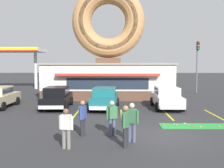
{
  "coord_description": "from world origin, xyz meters",
  "views": [
    {
      "loc": [
        -2.21,
        -11.85,
        3.34
      ],
      "look_at": [
        -2.41,
        5.0,
        2.0
      ],
      "focal_mm": 42.0,
      "sensor_mm": 36.0,
      "label": 1
    }
  ],
  "objects_px": {
    "golf_ball": "(174,124)",
    "pedestrian_beanie_man": "(66,127)",
    "pedestrian_blue_sweater_man": "(112,116)",
    "trash_bin": "(45,96)",
    "car_black": "(57,96)",
    "traffic_light_pole": "(197,60)",
    "car_white": "(167,97)",
    "pedestrian_leather_jacket_man": "(83,116)",
    "pedestrian_hooded_kid": "(132,121)",
    "car_teal": "(105,97)",
    "pedestrian_clipboard_woman": "(125,124)"
  },
  "relations": [
    {
      "from": "pedestrian_blue_sweater_man",
      "to": "car_teal",
      "type": "bearing_deg",
      "value": 94.91
    },
    {
      "from": "car_teal",
      "to": "golf_ball",
      "type": "bearing_deg",
      "value": -51.63
    },
    {
      "from": "golf_ball",
      "to": "pedestrian_clipboard_woman",
      "type": "height_order",
      "value": "pedestrian_clipboard_woman"
    },
    {
      "from": "car_black",
      "to": "traffic_light_pole",
      "type": "relative_size",
      "value": 0.8
    },
    {
      "from": "car_white",
      "to": "traffic_light_pole",
      "type": "xyz_separation_m",
      "value": [
        5.29,
        9.92,
        2.84
      ]
    },
    {
      "from": "pedestrian_blue_sweater_man",
      "to": "golf_ball",
      "type": "bearing_deg",
      "value": 32.01
    },
    {
      "from": "car_teal",
      "to": "pedestrian_hooded_kid",
      "type": "bearing_deg",
      "value": -79.8
    },
    {
      "from": "car_teal",
      "to": "traffic_light_pole",
      "type": "distance_m",
      "value": 14.46
    },
    {
      "from": "pedestrian_leather_jacket_man",
      "to": "car_white",
      "type": "bearing_deg",
      "value": 54.69
    },
    {
      "from": "car_teal",
      "to": "pedestrian_blue_sweater_man",
      "type": "height_order",
      "value": "pedestrian_blue_sweater_man"
    },
    {
      "from": "car_white",
      "to": "car_teal",
      "type": "relative_size",
      "value": 0.99
    },
    {
      "from": "golf_ball",
      "to": "pedestrian_blue_sweater_man",
      "type": "bearing_deg",
      "value": -147.99
    },
    {
      "from": "golf_ball",
      "to": "trash_bin",
      "type": "height_order",
      "value": "trash_bin"
    },
    {
      "from": "car_white",
      "to": "trash_bin",
      "type": "height_order",
      "value": "car_white"
    },
    {
      "from": "car_white",
      "to": "trash_bin",
      "type": "bearing_deg",
      "value": 160.48
    },
    {
      "from": "car_black",
      "to": "pedestrian_clipboard_woman",
      "type": "relative_size",
      "value": 2.76
    },
    {
      "from": "car_black",
      "to": "car_teal",
      "type": "bearing_deg",
      "value": -4.43
    },
    {
      "from": "pedestrian_blue_sweater_man",
      "to": "pedestrian_hooded_kid",
      "type": "bearing_deg",
      "value": -49.77
    },
    {
      "from": "car_black",
      "to": "pedestrian_beanie_man",
      "type": "relative_size",
      "value": 2.9
    },
    {
      "from": "pedestrian_hooded_kid",
      "to": "pedestrian_beanie_man",
      "type": "distance_m",
      "value": 2.77
    },
    {
      "from": "trash_bin",
      "to": "traffic_light_pole",
      "type": "relative_size",
      "value": 0.17
    },
    {
      "from": "car_teal",
      "to": "pedestrian_blue_sweater_man",
      "type": "bearing_deg",
      "value": -85.09
    },
    {
      "from": "traffic_light_pole",
      "to": "pedestrian_leather_jacket_man",
      "type": "bearing_deg",
      "value": -121.32
    },
    {
      "from": "pedestrian_clipboard_woman",
      "to": "traffic_light_pole",
      "type": "xyz_separation_m",
      "value": [
        8.7,
        18.98,
        2.78
      ]
    },
    {
      "from": "car_white",
      "to": "pedestrian_leather_jacket_man",
      "type": "relative_size",
      "value": 2.78
    },
    {
      "from": "pedestrian_hooded_kid",
      "to": "pedestrian_clipboard_woman",
      "type": "height_order",
      "value": "pedestrian_clipboard_woman"
    },
    {
      "from": "pedestrian_blue_sweater_man",
      "to": "trash_bin",
      "type": "bearing_deg",
      "value": 118.85
    },
    {
      "from": "pedestrian_clipboard_woman",
      "to": "trash_bin",
      "type": "distance_m",
      "value": 14.21
    },
    {
      "from": "car_white",
      "to": "pedestrian_leather_jacket_man",
      "type": "distance_m",
      "value": 9.17
    },
    {
      "from": "golf_ball",
      "to": "pedestrian_leather_jacket_man",
      "type": "xyz_separation_m",
      "value": [
        -4.7,
        -2.2,
        0.86
      ]
    },
    {
      "from": "traffic_light_pole",
      "to": "golf_ball",
      "type": "bearing_deg",
      "value": -111.19
    },
    {
      "from": "pedestrian_hooded_kid",
      "to": "car_white",
      "type": "bearing_deg",
      "value": 69.65
    },
    {
      "from": "golf_ball",
      "to": "pedestrian_beanie_man",
      "type": "relative_size",
      "value": 0.03
    },
    {
      "from": "golf_ball",
      "to": "pedestrian_beanie_man",
      "type": "bearing_deg",
      "value": -141.92
    },
    {
      "from": "car_white",
      "to": "pedestrian_beanie_man",
      "type": "distance_m",
      "value": 10.91
    },
    {
      "from": "pedestrian_leather_jacket_man",
      "to": "traffic_light_pole",
      "type": "bearing_deg",
      "value": 58.68
    },
    {
      "from": "car_black",
      "to": "traffic_light_pole",
      "type": "height_order",
      "value": "traffic_light_pole"
    },
    {
      "from": "pedestrian_leather_jacket_man",
      "to": "pedestrian_blue_sweater_man",
      "type": "bearing_deg",
      "value": 4.39
    },
    {
      "from": "trash_bin",
      "to": "car_white",
      "type": "bearing_deg",
      "value": -19.52
    },
    {
      "from": "car_black",
      "to": "trash_bin",
      "type": "distance_m",
      "value": 3.99
    },
    {
      "from": "car_teal",
      "to": "pedestrian_clipboard_woman",
      "type": "xyz_separation_m",
      "value": [
        1.17,
        -8.78,
        0.06
      ]
    },
    {
      "from": "pedestrian_leather_jacket_man",
      "to": "car_black",
      "type": "bearing_deg",
      "value": 110.81
    },
    {
      "from": "car_white",
      "to": "pedestrian_leather_jacket_man",
      "type": "xyz_separation_m",
      "value": [
        -5.3,
        -7.48,
        0.04
      ]
    },
    {
      "from": "pedestrian_clipboard_woman",
      "to": "car_teal",
      "type": "bearing_deg",
      "value": 97.56
    },
    {
      "from": "golf_ball",
      "to": "car_white",
      "type": "relative_size",
      "value": 0.01
    },
    {
      "from": "golf_ball",
      "to": "pedestrian_beanie_man",
      "type": "distance_m",
      "value": 6.56
    },
    {
      "from": "golf_ball",
      "to": "pedestrian_leather_jacket_man",
      "type": "distance_m",
      "value": 5.26
    },
    {
      "from": "golf_ball",
      "to": "car_teal",
      "type": "xyz_separation_m",
      "value": [
        -3.97,
        5.01,
        0.82
      ]
    },
    {
      "from": "car_teal",
      "to": "pedestrian_beanie_man",
      "type": "distance_m",
      "value": 9.1
    },
    {
      "from": "car_teal",
      "to": "pedestrian_leather_jacket_man",
      "type": "xyz_separation_m",
      "value": [
        -0.73,
        -7.21,
        0.04
      ]
    }
  ]
}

